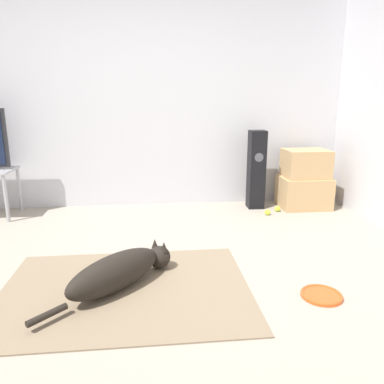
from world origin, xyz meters
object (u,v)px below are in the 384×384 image
(tennis_ball_by_boxes, at_px, (278,209))
(frisbee, at_px, (322,295))
(dog, at_px, (120,271))
(tennis_ball_near_speaker, at_px, (267,212))
(floor_speaker, at_px, (256,170))
(cardboard_box_lower, at_px, (304,192))
(cardboard_box_upper, at_px, (306,164))

(tennis_ball_by_boxes, bearing_deg, frisbee, -100.10)
(frisbee, bearing_deg, dog, 169.14)
(tennis_ball_near_speaker, bearing_deg, frisbee, -95.81)
(dog, xyz_separation_m, tennis_ball_near_speaker, (1.52, 1.53, -0.10))
(floor_speaker, bearing_deg, tennis_ball_by_boxes, -42.48)
(tennis_ball_by_boxes, xyz_separation_m, tennis_ball_near_speaker, (-0.16, -0.12, 0.00))
(cardboard_box_lower, height_order, floor_speaker, floor_speaker)
(dog, height_order, frisbee, dog)
(cardboard_box_lower, bearing_deg, floor_speaker, 174.85)
(frisbee, distance_m, tennis_ball_by_boxes, 1.94)
(dog, height_order, floor_speaker, floor_speaker)
(cardboard_box_lower, relative_size, tennis_ball_near_speaker, 8.65)
(dog, xyz_separation_m, floor_speaker, (1.46, 1.85, 0.33))
(cardboard_box_upper, bearing_deg, tennis_ball_near_speaker, -152.87)
(dog, xyz_separation_m, cardboard_box_upper, (2.05, 1.80, 0.40))
(frisbee, bearing_deg, cardboard_box_lower, 71.05)
(dog, relative_size, tennis_ball_near_speaker, 13.06)
(frisbee, relative_size, tennis_ball_by_boxes, 4.13)
(cardboard_box_upper, height_order, tennis_ball_by_boxes, cardboard_box_upper)
(cardboard_box_lower, bearing_deg, cardboard_box_upper, -77.92)
(frisbee, distance_m, cardboard_box_upper, 2.24)
(frisbee, xyz_separation_m, floor_speaker, (0.12, 2.11, 0.45))
(floor_speaker, bearing_deg, cardboard_box_lower, -5.15)
(cardboard_box_lower, xyz_separation_m, floor_speaker, (-0.58, 0.05, 0.28))
(cardboard_box_lower, distance_m, tennis_ball_by_boxes, 0.42)
(tennis_ball_by_boxes, distance_m, tennis_ball_near_speaker, 0.20)
(dog, bearing_deg, cardboard_box_lower, 41.35)
(floor_speaker, distance_m, tennis_ball_near_speaker, 0.54)
(frisbee, xyz_separation_m, tennis_ball_by_boxes, (0.34, 1.91, 0.02))
(frisbee, height_order, cardboard_box_lower, cardboard_box_lower)
(cardboard_box_lower, distance_m, floor_speaker, 0.65)
(cardboard_box_lower, relative_size, cardboard_box_upper, 1.13)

